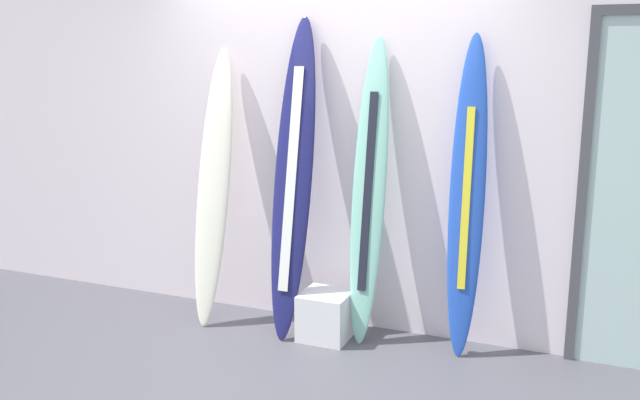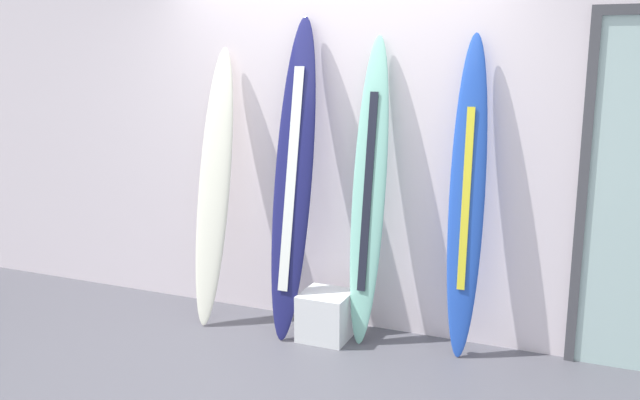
# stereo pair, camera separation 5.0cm
# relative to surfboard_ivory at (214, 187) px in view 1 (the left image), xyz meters

# --- Properties ---
(ground) EXTENTS (8.00, 8.00, 0.04)m
(ground) POSITION_rel_surfboard_ivory_xyz_m (0.82, -0.94, -1.01)
(ground) COLOR #52515A
(wall_back) EXTENTS (7.20, 0.20, 2.80)m
(wall_back) POSITION_rel_surfboard_ivory_xyz_m (0.82, 0.36, 0.41)
(wall_back) COLOR white
(wall_back) RESTS_ON ground
(surfboard_ivory) EXTENTS (0.26, 0.48, 1.99)m
(surfboard_ivory) POSITION_rel_surfboard_ivory_xyz_m (0.00, 0.00, 0.00)
(surfboard_ivory) COLOR silver
(surfboard_ivory) RESTS_ON ground
(surfboard_navy) EXTENTS (0.28, 0.50, 2.19)m
(surfboard_navy) POSITION_rel_surfboard_ivory_xyz_m (0.63, -0.01, 0.10)
(surfboard_navy) COLOR navy
(surfboard_navy) RESTS_ON ground
(surfboard_seafoam) EXTENTS (0.25, 0.35, 2.06)m
(surfboard_seafoam) POSITION_rel_surfboard_ivory_xyz_m (1.15, 0.08, 0.02)
(surfboard_seafoam) COLOR #83CAB6
(surfboard_seafoam) RESTS_ON ground
(surfboard_cobalt) EXTENTS (0.24, 0.29, 2.07)m
(surfboard_cobalt) POSITION_rel_surfboard_ivory_xyz_m (1.80, 0.09, 0.02)
(surfboard_cobalt) COLOR blue
(surfboard_cobalt) RESTS_ON ground
(display_block_left) EXTENTS (0.33, 0.33, 0.33)m
(display_block_left) POSITION_rel_surfboard_ivory_xyz_m (0.89, -0.05, -0.83)
(display_block_left) COLOR white
(display_block_left) RESTS_ON ground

